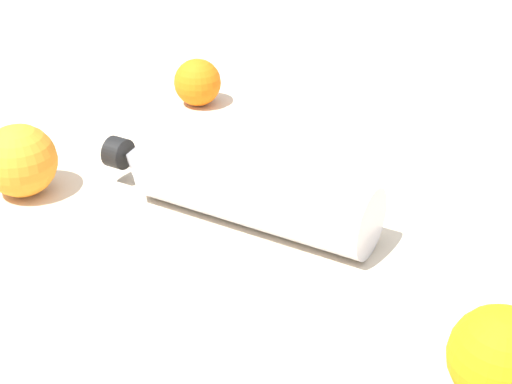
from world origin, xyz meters
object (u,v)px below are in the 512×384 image
water_bottle (237,187)px  orange_1 (20,161)px  orange_2 (500,357)px  orange_0 (198,82)px

water_bottle → orange_1: bearing=17.7°
water_bottle → orange_1: size_ratio=3.31×
orange_1 → orange_2: orange_1 is taller
orange_0 → orange_1: (0.20, -0.23, 0.01)m
orange_0 → orange_1: 0.30m
water_bottle → orange_0: 0.30m
orange_0 → orange_2: orange_2 is taller
orange_0 → orange_2: 0.62m
water_bottle → orange_2: orange_2 is taller
water_bottle → orange_1: (-0.10, -0.22, 0.00)m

